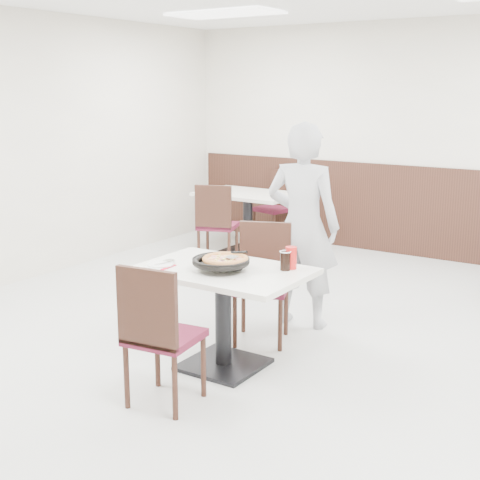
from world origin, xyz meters
The scene contains 21 objects.
floor centered at (0.00, 0.00, 0.00)m, with size 7.00×7.00×0.00m, color #A5A6A1.
wall_back centered at (0.00, 3.50, 1.40)m, with size 6.00×0.04×2.80m, color beige.
wall_left centered at (-3.00, 0.00, 1.40)m, with size 0.04×7.00×2.80m, color beige.
wainscot_back centered at (0.00, 3.48, 0.55)m, with size 5.90×0.03×1.10m, color black.
fluo_panel_c centered at (-1.50, 1.80, 2.78)m, with size 1.20×0.60×0.02m, color white.
main_table centered at (0.09, -0.55, 0.38)m, with size 1.20×0.80×0.75m, color silver, non-canonical shape.
chair_near centered at (0.10, -1.23, 0.47)m, with size 0.42×0.42×0.95m, color black, non-canonical shape.
chair_far centered at (0.05, 0.04, 0.47)m, with size 0.42×0.42×0.95m, color black, non-canonical shape.
trivet centered at (0.16, -0.53, 0.77)m, with size 0.13×0.13×0.04m, color black.
pizza_pan centered at (0.11, -0.60, 0.79)m, with size 0.35×0.35×0.01m, color black.
pizza centered at (0.13, -0.57, 0.81)m, with size 0.28×0.28×0.02m, color #CC803D.
pizza_server centered at (0.16, -0.54, 0.84)m, with size 0.07×0.09×0.00m, color silver.
napkin centered at (-0.32, -0.75, 0.75)m, with size 0.17×0.17×0.00m, color white.
side_plate centered at (-0.34, -0.73, 0.76)m, with size 0.19×0.19×0.01m, color white.
fork centered at (-0.32, -0.71, 0.77)m, with size 0.02×0.17×0.00m, color silver.
cola_glass centered at (0.48, -0.34, 0.81)m, with size 0.07×0.07×0.13m, color black.
red_cup centered at (0.50, -0.29, 0.83)m, with size 0.08×0.08×0.16m, color red.
diner_person centered at (0.13, 0.58, 0.87)m, with size 0.64×0.42×1.75m, color #B9B9BE.
bg_table_left centered at (-1.68, 2.54, 0.38)m, with size 1.20×0.80×0.75m, color silver, non-canonical shape.
bg_chair_left_near centered at (-1.65, 1.86, 0.47)m, with size 0.42×0.42×0.95m, color black, non-canonical shape.
bg_chair_left_far centered at (-1.68, 3.17, 0.47)m, with size 0.42×0.42×0.95m, color black, non-canonical shape.
Camera 1 is at (2.72, -4.34, 2.01)m, focal length 50.00 mm.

